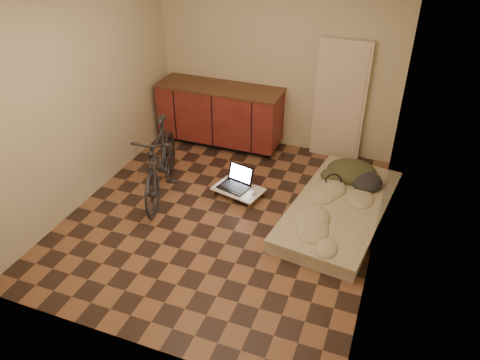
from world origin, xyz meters
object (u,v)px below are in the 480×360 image
at_px(bicycle, 160,157).
at_px(lap_desk, 238,189).
at_px(laptop, 236,182).
at_px(futon, 339,209).

bearing_deg(bicycle, lap_desk, 1.14).
bearing_deg(laptop, bicycle, -144.67).
distance_m(futon, lap_desk, 1.29).
relative_size(futon, laptop, 5.11).
height_order(futon, lap_desk, futon).
height_order(bicycle, laptop, bicycle).
height_order(bicycle, futon, bicycle).
xyz_separation_m(bicycle, lap_desk, (0.93, 0.29, -0.44)).
xyz_separation_m(bicycle, laptop, (0.88, 0.34, -0.37)).
distance_m(futon, laptop, 1.34).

